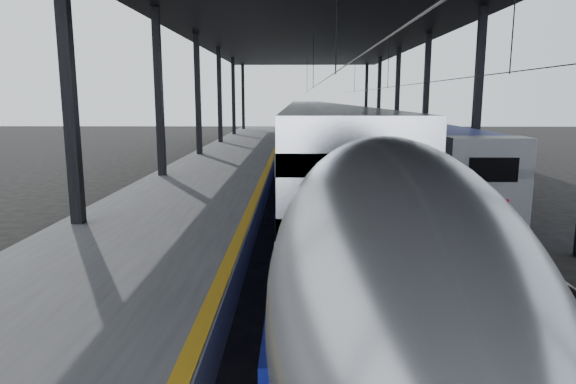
{
  "coord_description": "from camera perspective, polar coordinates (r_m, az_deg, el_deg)",
  "views": [
    {
      "loc": [
        0.87,
        -10.2,
        4.75
      ],
      "look_at": [
        0.63,
        4.88,
        2.0
      ],
      "focal_mm": 32.0,
      "sensor_mm": 36.0,
      "label": 1
    }
  ],
  "objects": [
    {
      "name": "canopy",
      "position": [
        30.53,
        3.0,
        18.53
      ],
      "size": [
        18.0,
        75.0,
        9.47
      ],
      "color": "black",
      "rests_on": "ground"
    },
    {
      "name": "rails",
      "position": [
        30.78,
        7.68,
        1.51
      ],
      "size": [
        6.52,
        80.0,
        0.16
      ],
      "color": "slate",
      "rests_on": "ground"
    },
    {
      "name": "platform",
      "position": [
        30.81,
        -7.25,
        2.32
      ],
      "size": [
        6.0,
        80.0,
        1.0
      ],
      "primitive_type": "cube",
      "color": "#4C4C4F",
      "rests_on": "ground"
    },
    {
      "name": "ground",
      "position": [
        11.29,
        -3.69,
        -14.58
      ],
      "size": [
        160.0,
        160.0,
        0.0
      ],
      "primitive_type": "plane",
      "color": "black",
      "rests_on": "ground"
    },
    {
      "name": "second_train",
      "position": [
        43.72,
        9.03,
        6.32
      ],
      "size": [
        2.58,
        56.05,
        3.55
      ],
      "color": "navy",
      "rests_on": "ground"
    },
    {
      "name": "yellow_strip",
      "position": [
        30.47,
        -2.05,
        3.26
      ],
      "size": [
        0.3,
        80.0,
        0.01
      ],
      "primitive_type": "cube",
      "color": "#C98E12",
      "rests_on": "platform"
    },
    {
      "name": "tgv_train",
      "position": [
        33.69,
        2.85,
        5.77
      ],
      "size": [
        3.11,
        65.2,
        4.45
      ],
      "color": "#B8BAC0",
      "rests_on": "ground"
    }
  ]
}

